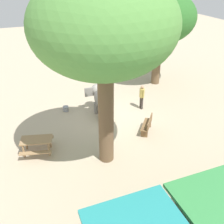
{
  "coord_description": "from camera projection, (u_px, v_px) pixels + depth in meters",
  "views": [
    {
      "loc": [
        4.88,
        12.91,
        8.13
      ],
      "look_at": [
        0.2,
        0.92,
        0.8
      ],
      "focal_mm": 41.32,
      "sensor_mm": 36.0,
      "label": 1
    }
  ],
  "objects": [
    {
      "name": "picnic_table_near",
      "position": [
        37.0,
        142.0,
        12.61
      ],
      "size": [
        1.82,
        1.81,
        0.78
      ],
      "rotation": [
        0.0,
        0.0,
        6.03
      ],
      "color": "#9E7A51",
      "rests_on": "ground_plane"
    },
    {
      "name": "shade_tree_secondary",
      "position": [
        105.0,
        28.0,
        9.45
      ],
      "size": [
        5.67,
        5.2,
        8.22
      ],
      "color": "brown",
      "rests_on": "ground_plane"
    },
    {
      "name": "person_handler",
      "position": [
        142.0,
        95.0,
        16.39
      ],
      "size": [
        0.32,
        0.51,
        1.62
      ],
      "rotation": [
        0.0,
        0.0,
        0.0
      ],
      "color": "#3F3833",
      "rests_on": "ground_plane"
    },
    {
      "name": "ground_plane",
      "position": [
        110.0,
        116.0,
        16.01
      ],
      "size": [
        60.0,
        60.0,
        0.0
      ],
      "primitive_type": "plane",
      "color": "#BAA88C"
    },
    {
      "name": "shade_tree_main",
      "position": [
        161.0,
        18.0,
        18.1
      ],
      "size": [
        5.12,
        4.7,
        6.77
      ],
      "color": "brown",
      "rests_on": "ground_plane"
    },
    {
      "name": "feed_bucket",
      "position": [
        66.0,
        109.0,
        16.49
      ],
      "size": [
        0.36,
        0.36,
        0.32
      ],
      "primitive_type": "cylinder",
      "color": "gray",
      "rests_on": "ground_plane"
    },
    {
      "name": "wooden_bench",
      "position": [
        147.0,
        125.0,
        14.24
      ],
      "size": [
        1.19,
        1.34,
        0.88
      ],
      "rotation": [
        0.0,
        0.0,
        4.04
      ],
      "color": "brown",
      "rests_on": "ground_plane"
    },
    {
      "name": "elephant",
      "position": [
        101.0,
        99.0,
        15.69
      ],
      "size": [
        1.64,
        2.42,
        1.69
      ],
      "rotation": [
        0.0,
        0.0,
        4.69
      ],
      "color": "gray",
      "rests_on": "ground_plane"
    }
  ]
}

